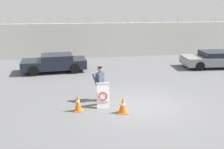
{
  "coord_description": "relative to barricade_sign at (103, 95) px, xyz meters",
  "views": [
    {
      "loc": [
        -2.94,
        -10.29,
        4.5
      ],
      "look_at": [
        -1.1,
        1.84,
        1.02
      ],
      "focal_mm": 40.0,
      "sensor_mm": 36.0,
      "label": 1
    }
  ],
  "objects": [
    {
      "name": "parked_car_front_coupe",
      "position": [
        -2.57,
        6.57,
        0.06
      ],
      "size": [
        4.42,
        2.17,
        1.19
      ],
      "rotation": [
        0.0,
        0.0,
        3.23
      ],
      "color": "black",
      "rests_on": "ground_plane"
    },
    {
      "name": "traffic_cone_mid",
      "position": [
        0.75,
        -0.82,
        -0.21
      ],
      "size": [
        0.43,
        0.43,
        0.7
      ],
      "color": "orange",
      "rests_on": "ground_plane"
    },
    {
      "name": "parked_car_far_side",
      "position": [
        8.83,
        6.03,
        0.06
      ],
      "size": [
        4.47,
        2.2,
        1.19
      ],
      "rotation": [
        0.0,
        0.0,
        3.08
      ],
      "color": "black",
      "rests_on": "ground_plane"
    },
    {
      "name": "security_guard",
      "position": [
        -0.05,
        0.76,
        0.37
      ],
      "size": [
        0.62,
        0.49,
        1.67
      ],
      "rotation": [
        0.0,
        0.0,
        -2.33
      ],
      "color": "#514C42",
      "rests_on": "ground_plane"
    },
    {
      "name": "traffic_cone_near",
      "position": [
        -1.13,
        -0.34,
        -0.16
      ],
      "size": [
        0.35,
        0.35,
        0.81
      ],
      "color": "orange",
      "rests_on": "ground_plane"
    },
    {
      "name": "barricade_sign",
      "position": [
        0.0,
        0.0,
        0.0
      ],
      "size": [
        0.62,
        0.69,
        1.12
      ],
      "rotation": [
        0.0,
        0.0,
        -0.09
      ],
      "color": "white",
      "rests_on": "ground_plane"
    },
    {
      "name": "perimeter_wall",
      "position": [
        1.76,
        10.97,
        0.92
      ],
      "size": [
        36.0,
        0.3,
        3.38
      ],
      "color": "silver",
      "rests_on": "ground_plane"
    },
    {
      "name": "ground_plane",
      "position": [
        1.76,
        -0.18,
        -0.56
      ],
      "size": [
        90.0,
        90.0,
        0.0
      ],
      "primitive_type": "plane",
      "color": "#5B5B5E"
    }
  ]
}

